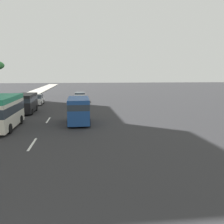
% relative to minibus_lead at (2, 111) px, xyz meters
% --- Properties ---
extents(ground_plane, '(198.00, 198.00, 0.00)m').
position_rel_minibus_lead_xyz_m(ground_plane, '(12.44, -3.44, -1.59)').
color(ground_plane, '#2D2D30').
extents(lane_stripe_mid, '(3.20, 0.16, 0.01)m').
position_rel_minibus_lead_xyz_m(lane_stripe_mid, '(-5.44, -3.44, -1.59)').
color(lane_stripe_mid, silver).
rests_on(lane_stripe_mid, ground_plane).
extents(lane_stripe_far, '(3.20, 0.16, 0.01)m').
position_rel_minibus_lead_xyz_m(lane_stripe_far, '(3.79, -3.44, -1.59)').
color(lane_stripe_far, silver).
rests_on(lane_stripe_far, ground_plane).
extents(minibus_lead, '(6.97, 2.37, 2.89)m').
position_rel_minibus_lead_xyz_m(minibus_lead, '(0.00, 0.00, 0.00)').
color(minibus_lead, silver).
rests_on(minibus_lead, ground_plane).
extents(car_second, '(4.65, 1.87, 1.65)m').
position_rel_minibus_lead_xyz_m(car_second, '(21.14, -6.80, -0.82)').
color(car_second, white).
rests_on(car_second, ground_plane).
extents(car_third, '(4.26, 1.80, 1.69)m').
position_rel_minibus_lead_xyz_m(car_third, '(14.40, -6.90, -0.80)').
color(car_third, white).
rests_on(car_third, ground_plane).
extents(van_fourth, '(5.35, 2.20, 2.35)m').
position_rel_minibus_lead_xyz_m(van_fourth, '(9.21, -0.12, -0.24)').
color(van_fourth, black).
rests_on(van_fourth, ground_plane).
extents(van_fifth, '(5.13, 2.14, 2.50)m').
position_rel_minibus_lead_xyz_m(van_fifth, '(1.60, -6.64, -0.16)').
color(van_fifth, '#1E478C').
rests_on(van_fifth, ground_plane).
extents(car_sixth, '(4.41, 1.80, 1.57)m').
position_rel_minibus_lead_xyz_m(car_sixth, '(18.09, -0.06, -0.85)').
color(car_sixth, white).
rests_on(car_sixth, ground_plane).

